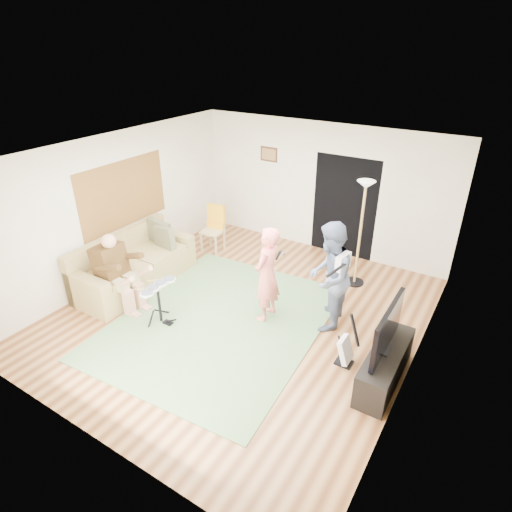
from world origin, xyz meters
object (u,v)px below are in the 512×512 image
Objects in this scene: drum_kit at (160,305)px; guitar_spare at (346,350)px; tv_cabinet at (385,366)px; torchiere_lamp at (362,216)px; sofa at (132,268)px; dining_chair at (214,235)px; television at (388,328)px; singer at (267,275)px; guitarist at (329,277)px.

drum_kit is 3.00m from guitar_spare.
drum_kit is 3.55m from tv_cabinet.
tv_cabinet is at bearing -61.10° from torchiere_lamp.
sofa is 1.98m from dining_chair.
dining_chair is 4.76m from television.
drum_kit is 0.64× the size of television.
dining_chair is (-3.78, 1.95, 0.10)m from guitar_spare.
drum_kit is at bearing -26.49° from sofa.
singer is 1.63× the size of dining_chair.
drum_kit is 0.83× the size of guitar_spare.
guitar_spare is at bearing -72.98° from torchiere_lamp.
dining_chair is 4.78m from tv_cabinet.
sofa is 4.24m from guitar_spare.
guitarist is at bearing 11.06° from sofa.
guitarist is 1.57m from torchiere_lamp.
dining_chair is (-0.84, 2.58, 0.04)m from drum_kit.
sofa is at bearing 179.38° from tv_cabinet.
sofa is 2.08× the size of television.
drum_kit is at bearing -71.27° from guitarist.
tv_cabinet is at bearing 45.84° from guitarist.
sofa is 4.32m from torchiere_lamp.
singer is at bearing 168.27° from television.
guitarist reaches higher than guitar_spare.
drum_kit reaches higher than tv_cabinet.
dining_chair is at bearing 155.25° from television.
guitar_spare is at bearing -33.95° from dining_chair.
drum_kit is (1.30, -0.65, 0.00)m from sofa.
sofa is at bearing -110.08° from dining_chair.
dining_chair is (0.46, 1.93, 0.04)m from sofa.
television is (1.14, -0.76, -0.04)m from guitarist.
guitarist is at bearing -27.86° from dining_chair.
tv_cabinet is (4.80, -0.05, -0.06)m from sofa.
guitarist is at bearing 147.53° from tv_cabinet.
television reaches higher than drum_kit.
drum_kit is 0.41× the size of guitarist.
drum_kit is at bearing -128.37° from torchiere_lamp.
dining_chair reaches higher than sofa.
sofa is at bearing -148.28° from torchiere_lamp.
torchiere_lamp is at bearing 117.92° from television.
television is at bearing 180.00° from tv_cabinet.
sofa is at bearing -90.64° from guitarist.
television is at bearing 75.51° from singer.
torchiere_lamp reaches higher than sofa.
guitarist is 1.79× the size of dining_chair.
singer is at bearing -81.71° from guitarist.
guitar_spare is at bearing 176.59° from television.
guitar_spare is (4.24, -0.02, -0.06)m from sofa.
torchiere_lamp is 2.60m from television.
singer is at bearing -41.40° from dining_chair.
singer is (1.40, 1.02, 0.50)m from drum_kit.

